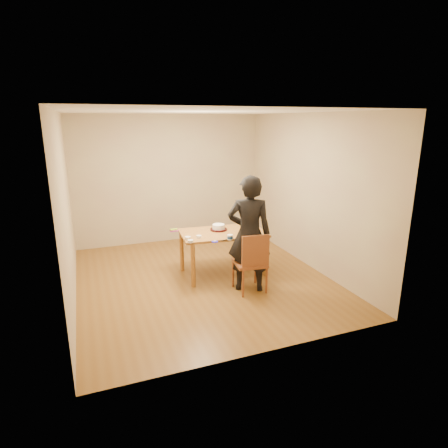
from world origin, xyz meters
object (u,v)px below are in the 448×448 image
object	(u,v)px
person	(249,234)
dining_table	(223,233)
dining_chair	(250,263)
cake	(219,227)
cake_plate	(219,229)

from	to	relation	value
person	dining_table	bearing A→B (deg)	-55.01
dining_chair	cake	distance (m)	0.99
cake_plate	cake	size ratio (longest dim) A/B	1.39
cake_plate	cake	world-z (taller)	cake
dining_table	dining_chair	xyz separation A→B (m)	(0.15, -0.77, -0.28)
dining_table	cake_plate	bearing A→B (deg)	107.52
dining_chair	cake	size ratio (longest dim) A/B	2.16
dining_table	cake	size ratio (longest dim) A/B	6.66
dining_chair	cake_plate	world-z (taller)	cake_plate
dining_table	cake	bearing A→B (deg)	107.52
cake_plate	person	world-z (taller)	person
dining_table	person	distance (m)	0.77
cake_plate	person	distance (m)	0.89
cake	dining_table	bearing A→B (deg)	-77.24
cake	person	world-z (taller)	person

